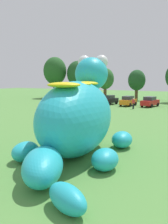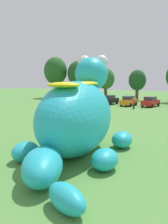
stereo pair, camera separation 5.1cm
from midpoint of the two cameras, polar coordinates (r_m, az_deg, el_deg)
name	(u,v)px [view 2 (the right image)]	position (r m, az deg, el deg)	size (l,w,h in m)	color
ground_plane	(66,149)	(17.15, -4.14, -8.48)	(160.00, 160.00, 0.00)	#568E42
giant_inflatable_creature	(77,117)	(15.62, -1.63, -1.11)	(8.25, 12.08, 6.51)	#23B2C6
car_blue	(93,99)	(47.79, 2.11, 3.03)	(2.63, 4.38, 1.72)	#2347B7
car_black	(109,100)	(45.76, 5.88, 2.79)	(2.37, 4.30, 1.72)	black
car_orange	(129,101)	(43.98, 10.24, 2.51)	(2.12, 4.19, 1.72)	orange
car_red	(150,102)	(43.38, 15.03, 2.29)	(2.46, 4.33, 1.72)	red
tree_far_left	(56,71)	(61.88, -6.52, 9.27)	(5.58, 5.58, 9.90)	brown
tree_left	(78,74)	(60.27, -1.38, 8.73)	(5.01, 5.01, 8.89)	brown
tree_mid_left	(106,79)	(57.63, 5.04, 7.57)	(3.99, 3.99, 7.08)	brown
tree_centre_left	(137,80)	(55.39, 12.15, 7.10)	(3.72, 3.72, 6.61)	brown
spectator_mid_field	(134,104)	(39.77, 11.40, 1.92)	(0.38, 0.26, 1.71)	black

